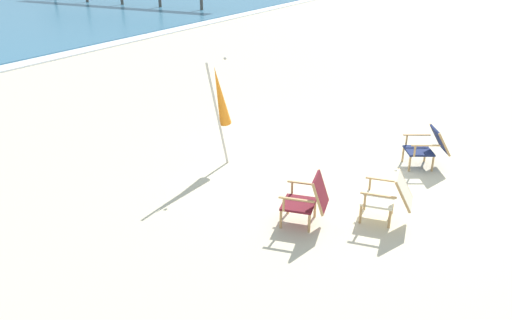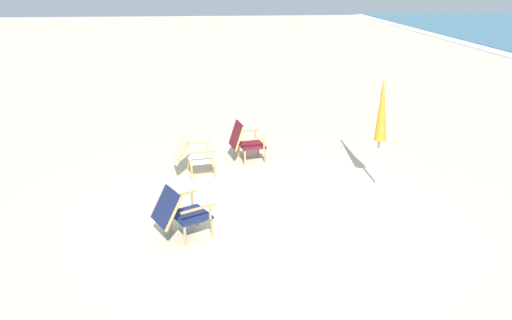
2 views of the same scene
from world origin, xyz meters
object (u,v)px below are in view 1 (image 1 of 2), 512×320
(beach_chair_far_center, at_px, (390,196))
(umbrella_furled_orange, at_px, (220,97))
(beach_chair_front_right, at_px, (428,146))
(beach_chair_mid_center, at_px, (308,199))

(beach_chair_far_center, relative_size, umbrella_furled_orange, 0.40)
(beach_chair_front_right, bearing_deg, umbrella_furled_orange, 117.73)
(beach_chair_mid_center, bearing_deg, umbrella_furled_orange, 61.59)
(beach_chair_far_center, relative_size, beach_chair_front_right, 0.88)
(beach_chair_mid_center, bearing_deg, beach_chair_front_right, -20.35)
(beach_chair_front_right, bearing_deg, beach_chair_far_center, 177.39)
(beach_chair_far_center, height_order, beach_chair_front_right, beach_chair_far_center)
(beach_chair_far_center, distance_m, beach_chair_front_right, 2.40)
(beach_chair_front_right, relative_size, beach_chair_mid_center, 1.15)
(beach_chair_mid_center, xyz_separation_m, umbrella_furled_orange, (1.26, 2.34, 0.93))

